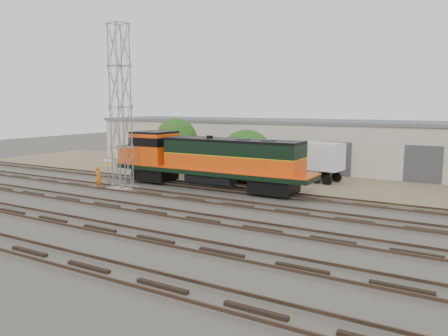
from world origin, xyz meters
The scene contains 11 objects.
ground centered at (0.00, 0.00, 0.00)m, with size 140.00×140.00×0.00m, color #47423A.
dirt_strip centered at (0.00, 15.00, 0.01)m, with size 80.00×16.00×0.02m, color #726047.
tracks centered at (0.00, -3.00, 0.08)m, with size 80.00×20.40×0.28m.
warehouse centered at (0.04, 22.98, 2.65)m, with size 58.40×10.40×5.30m.
locomotive centered at (-5.45, 6.00, 2.50)m, with size 18.23×3.20×4.38m.
signal_tower centered at (-11.29, 2.16, 6.56)m, with size 1.99×1.99×13.44m.
sign_post centered at (-14.51, 3.70, 1.55)m, with size 0.90×0.21×2.22m.
worker centered at (-13.27, 1.32, 0.94)m, with size 0.69×0.45×1.89m, color orange.
semi_trailer centered at (-1.77, 14.34, 2.27)m, with size 11.92×3.92×3.60m.
tree_west centered at (-12.48, 11.41, 3.38)m, with size 4.54×4.33×5.66m.
tree_mid centered at (-3.99, 10.71, 2.10)m, with size 5.31×5.06×5.06m.
Camera 1 is at (14.12, -24.60, 6.99)m, focal length 35.00 mm.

